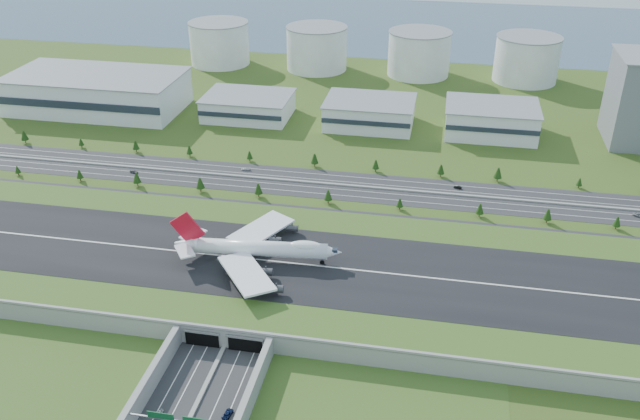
% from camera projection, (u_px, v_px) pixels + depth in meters
% --- Properties ---
extents(ground, '(1200.00, 1200.00, 0.00)m').
position_uv_depth(ground, '(259.00, 275.00, 300.58)').
color(ground, '#314716').
rests_on(ground, ground).
extents(airfield_deck, '(520.00, 100.00, 9.20)m').
position_uv_depth(airfield_deck, '(259.00, 267.00, 298.53)').
color(airfield_deck, gray).
rests_on(airfield_deck, ground).
extents(north_expressway, '(560.00, 36.00, 0.12)m').
position_uv_depth(north_expressway, '(304.00, 182.00, 382.46)').
color(north_expressway, '#28282B').
rests_on(north_expressway, ground).
extents(tree_row, '(500.41, 48.72, 8.47)m').
position_uv_depth(tree_row, '(318.00, 176.00, 379.23)').
color(tree_row, '#3D2819').
rests_on(tree_row, ground).
extents(hangar_west, '(120.00, 60.00, 25.00)m').
position_uv_depth(hangar_west, '(97.00, 92.00, 482.34)').
color(hangar_west, silver).
rests_on(hangar_west, ground).
extents(hangar_mid_a, '(58.00, 42.00, 15.00)m').
position_uv_depth(hangar_mid_a, '(248.00, 106.00, 470.77)').
color(hangar_mid_a, silver).
rests_on(hangar_mid_a, ground).
extents(hangar_mid_b, '(58.00, 42.00, 17.00)m').
position_uv_depth(hangar_mid_b, '(370.00, 113.00, 456.18)').
color(hangar_mid_b, silver).
rests_on(hangar_mid_b, ground).
extents(hangar_mid_c, '(58.00, 42.00, 19.00)m').
position_uv_depth(hangar_mid_c, '(491.00, 120.00, 442.41)').
color(hangar_mid_c, silver).
rests_on(hangar_mid_c, ground).
extents(fuel_tank_a, '(50.00, 50.00, 35.00)m').
position_uv_depth(fuel_tank_a, '(220.00, 43.00, 579.42)').
color(fuel_tank_a, silver).
rests_on(fuel_tank_a, ground).
extents(fuel_tank_b, '(50.00, 50.00, 35.00)m').
position_uv_depth(fuel_tank_b, '(317.00, 48.00, 565.30)').
color(fuel_tank_b, silver).
rests_on(fuel_tank_b, ground).
extents(fuel_tank_c, '(50.00, 50.00, 35.00)m').
position_uv_depth(fuel_tank_c, '(419.00, 54.00, 551.18)').
color(fuel_tank_c, silver).
rests_on(fuel_tank_c, ground).
extents(fuel_tank_d, '(50.00, 50.00, 35.00)m').
position_uv_depth(fuel_tank_d, '(527.00, 59.00, 537.07)').
color(fuel_tank_d, silver).
rests_on(fuel_tank_d, ground).
extents(bay_water, '(1200.00, 260.00, 0.06)m').
position_uv_depth(bay_water, '(380.00, 24.00, 714.42)').
color(bay_water, '#375169').
rests_on(bay_water, ground).
extents(boeing_747, '(74.67, 70.28, 23.09)m').
position_uv_depth(boeing_747, '(258.00, 248.00, 293.08)').
color(boeing_747, white).
rests_on(boeing_747, airfield_deck).
extents(car_0, '(2.85, 4.18, 1.32)m').
position_uv_depth(car_0, '(159.00, 413.00, 226.95)').
color(car_0, silver).
rests_on(car_0, ground).
extents(car_2, '(3.17, 5.56, 1.46)m').
position_uv_depth(car_2, '(228.00, 414.00, 226.62)').
color(car_2, '#0B1637').
rests_on(car_2, ground).
extents(car_4, '(5.21, 3.00, 1.67)m').
position_uv_depth(car_4, '(134.00, 172.00, 392.78)').
color(car_4, '#57585C').
rests_on(car_4, ground).
extents(car_5, '(4.71, 2.62, 1.47)m').
position_uv_depth(car_5, '(458.00, 187.00, 375.17)').
color(car_5, black).
rests_on(car_5, ground).
extents(car_6, '(6.48, 4.94, 1.64)m').
position_uv_depth(car_6, '(639.00, 215.00, 347.00)').
color(car_6, '#B4B3B8').
rests_on(car_6, ground).
extents(car_7, '(5.36, 2.45, 1.52)m').
position_uv_depth(car_7, '(245.00, 169.00, 396.12)').
color(car_7, silver).
rests_on(car_7, ground).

